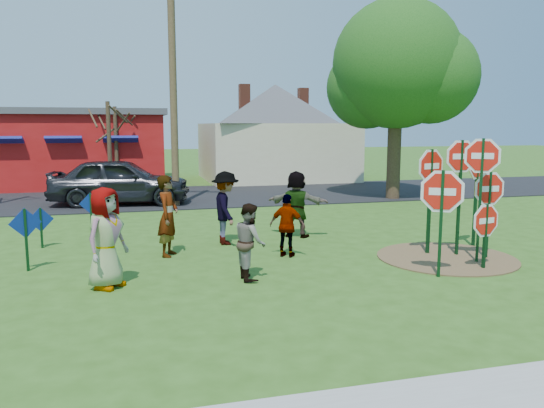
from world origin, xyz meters
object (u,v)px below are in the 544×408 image
(stop_sign_a, at_px, (442,200))
(suv, at_px, (120,181))
(stop_sign_b, at_px, (461,168))
(stop_sign_d, at_px, (477,173))
(person_a, at_px, (106,238))
(stop_sign_c, at_px, (482,171))
(person_b, at_px, (168,216))
(utility_pole, at_px, (173,83))
(leafy_tree, at_px, (400,71))

(stop_sign_a, distance_m, suv, 13.70)
(stop_sign_b, xyz_separation_m, stop_sign_d, (0.98, 0.72, -0.20))
(person_a, height_order, suv, person_a)
(stop_sign_c, distance_m, person_b, 7.22)
(stop_sign_a, distance_m, stop_sign_d, 3.26)
(stop_sign_c, bearing_deg, suv, 154.97)
(stop_sign_b, xyz_separation_m, person_b, (-6.65, 1.75, -1.14))
(suv, distance_m, utility_pole, 4.36)
(stop_sign_b, height_order, person_a, stop_sign_b)
(person_b, height_order, suv, person_b)
(stop_sign_b, distance_m, stop_sign_d, 1.23)
(stop_sign_d, distance_m, suv, 13.29)
(leafy_tree, bearing_deg, stop_sign_d, -105.35)
(stop_sign_a, relative_size, person_a, 1.21)
(suv, bearing_deg, person_b, -165.14)
(stop_sign_a, relative_size, suv, 0.44)
(stop_sign_b, height_order, leafy_tree, leafy_tree)
(stop_sign_b, distance_m, stop_sign_c, 0.70)
(stop_sign_a, bearing_deg, utility_pole, 142.28)
(stop_sign_c, bearing_deg, person_b, -170.27)
(stop_sign_a, bearing_deg, person_b, 179.00)
(stop_sign_d, height_order, person_b, stop_sign_d)
(stop_sign_b, relative_size, leafy_tree, 0.35)
(person_a, bearing_deg, stop_sign_c, -53.63)
(person_a, xyz_separation_m, utility_pole, (2.13, 10.16, 3.70))
(person_a, bearing_deg, stop_sign_a, -60.72)
(stop_sign_d, bearing_deg, person_a, 161.78)
(person_b, xyz_separation_m, utility_pole, (0.83, 7.90, 3.71))
(stop_sign_c, xyz_separation_m, person_a, (-8.01, 0.19, -1.11))
(person_b, bearing_deg, stop_sign_c, -88.66)
(stop_sign_b, bearing_deg, leafy_tree, 74.46)
(stop_sign_b, bearing_deg, person_a, -172.25)
(person_a, bearing_deg, stop_sign_d, -44.42)
(person_b, height_order, utility_pole, utility_pole)
(suv, relative_size, leafy_tree, 0.65)
(stop_sign_a, xyz_separation_m, suv, (-6.48, 12.05, -0.65))
(stop_sign_c, xyz_separation_m, leafy_tree, (3.30, 10.09, 3.21))
(leafy_tree, bearing_deg, stop_sign_b, -109.66)
(stop_sign_b, relative_size, stop_sign_c, 0.98)
(suv, bearing_deg, stop_sign_b, -136.42)
(person_a, relative_size, utility_pole, 0.22)
(person_a, distance_m, person_b, 2.61)
(stop_sign_b, xyz_separation_m, person_a, (-7.96, -0.50, -1.13))
(stop_sign_b, bearing_deg, suv, 130.86)
(stop_sign_b, bearing_deg, utility_pole, 125.23)
(person_b, distance_m, suv, 8.91)
(person_a, bearing_deg, stop_sign_b, -48.61)
(leafy_tree, bearing_deg, person_b, -142.63)
(person_b, height_order, leafy_tree, leafy_tree)
(person_a, distance_m, leafy_tree, 15.63)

